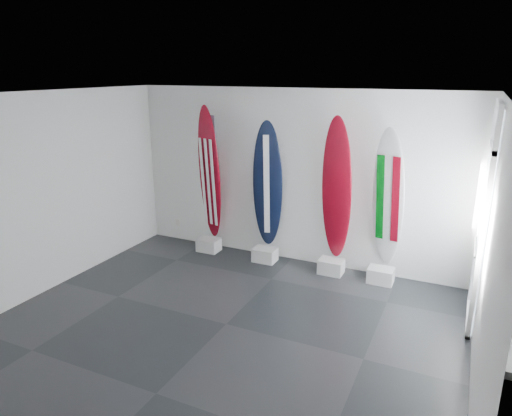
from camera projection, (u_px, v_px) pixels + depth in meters
The scene contains 16 objects.
floor at pixel (226, 324), 6.25m from camera, with size 6.00×6.00×0.00m, color black.
ceiling at pixel (221, 95), 5.39m from camera, with size 6.00×6.00×0.00m, color white.
wall_back at pixel (294, 178), 7.99m from camera, with size 6.00×6.00×0.00m, color white.
wall_front at pixel (70, 307), 3.65m from camera, with size 6.00×6.00×0.00m, color white.
wall_left at pixel (50, 192), 7.04m from camera, with size 5.00×5.00×0.00m, color white.
wall_right at pixel (490, 258), 4.60m from camera, with size 5.00×5.00×0.00m, color white.
display_block_usa at pixel (209, 245), 8.74m from camera, with size 0.40×0.30×0.24m, color silver.
surfboard_usa at pixel (209, 173), 8.44m from camera, with size 0.56×0.08×2.47m, color maroon.
display_block_navy at pixel (265, 255), 8.27m from camera, with size 0.40×0.30×0.24m, color silver.
surfboard_navy at pixel (268, 185), 8.00m from camera, with size 0.51×0.08×2.27m, color black.
display_block_swiss at pixel (331, 267), 7.77m from camera, with size 0.40×0.30×0.24m, color silver.
surfboard_swiss at pixel (337, 189), 7.48m from camera, with size 0.54×0.08×2.38m, color maroon.
display_block_italy at pixel (381, 275), 7.44m from camera, with size 0.40×0.30×0.24m, color silver.
surfboard_italy at pixel (388, 199), 7.17m from camera, with size 0.51×0.08×2.27m, color white.
wall_outlet at pixel (178, 222), 9.29m from camera, with size 0.09×0.02×0.13m, color silver.
glass_door at pixel (485, 220), 5.98m from camera, with size 0.12×1.16×2.85m, color white, non-canonical shape.
Camera 1 is at (2.71, -4.84, 3.29)m, focal length 32.62 mm.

